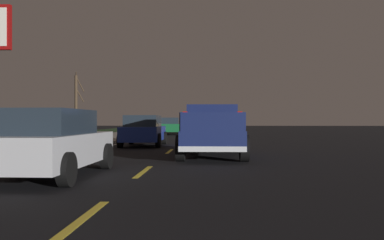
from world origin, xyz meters
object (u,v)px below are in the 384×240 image
at_px(sedan_blue, 144,130).
at_px(sedan_tan, 209,126).
at_px(sedan_silver, 50,142).
at_px(pickup_truck, 212,131).
at_px(bare_tree_far, 76,103).
at_px(sedan_green, 170,126).

relative_size(sedan_blue, sedan_tan, 1.00).
bearing_deg(sedan_silver, pickup_truck, -32.83).
bearing_deg(sedan_tan, sedan_silver, 173.24).
bearing_deg(sedan_blue, sedan_silver, 178.38).
height_order(pickup_truck, bare_tree_far, bare_tree_far).
bearing_deg(sedan_silver, sedan_blue, -1.62).
bearing_deg(sedan_tan, sedan_blue, 170.10).
bearing_deg(pickup_truck, sedan_silver, 147.17).
bearing_deg(pickup_truck, sedan_green, 9.19).
height_order(sedan_green, sedan_blue, same).
distance_m(pickup_truck, bare_tree_far, 27.09).
xyz_separation_m(pickup_truck, sedan_blue, (5.69, 3.41, -0.13)).
height_order(sedan_tan, sedan_silver, same).
bearing_deg(sedan_tan, bare_tree_far, 92.07).
bearing_deg(sedan_blue, bare_tree_far, 27.27).
distance_m(sedan_green, sedan_blue, 16.90).
bearing_deg(bare_tree_far, sedan_blue, -152.73).
bearing_deg(pickup_truck, bare_tree_far, 28.18).
distance_m(sedan_tan, sedan_silver, 30.27).
distance_m(pickup_truck, sedan_green, 22.88).
xyz_separation_m(sedan_tan, sedan_silver, (-30.06, 3.57, 0.00)).
bearing_deg(bare_tree_far, pickup_truck, -151.82).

